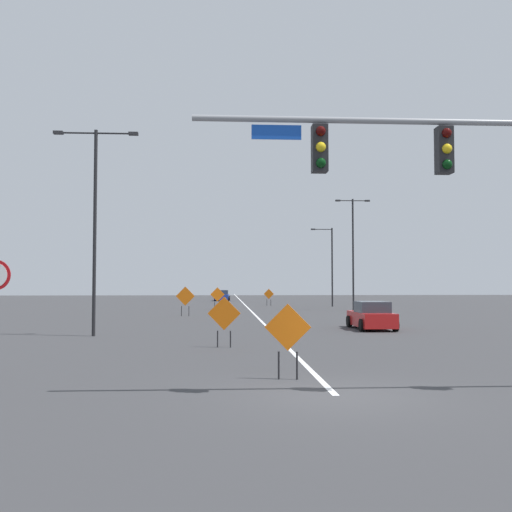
# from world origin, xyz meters

# --- Properties ---
(ground) EXTENTS (203.47, 203.47, 0.00)m
(ground) POSITION_xyz_m (0.00, 0.00, 0.00)
(ground) COLOR #38383A
(road_centre_stripe) EXTENTS (0.16, 113.04, 0.01)m
(road_centre_stripe) POSITION_xyz_m (0.00, 56.52, 0.00)
(road_centre_stripe) COLOR white
(road_centre_stripe) RESTS_ON ground
(traffic_signal_assembly) EXTENTS (11.32, 0.44, 6.43)m
(traffic_signal_assembly) POSITION_xyz_m (3.99, -0.02, 4.95)
(traffic_signal_assembly) COLOR gray
(traffic_signal_assembly) RESTS_ON ground
(street_lamp_far_left) EXTENTS (3.90, 0.24, 9.58)m
(street_lamp_far_left) POSITION_xyz_m (-8.39, 14.56, 5.60)
(street_lamp_far_left) COLOR black
(street_lamp_far_left) RESTS_ON ground
(street_lamp_mid_left) EXTENTS (3.11, 0.24, 9.96)m
(street_lamp_mid_left) POSITION_xyz_m (9.16, 38.54, 5.73)
(street_lamp_mid_left) COLOR black
(street_lamp_mid_left) RESTS_ON ground
(street_lamp_far_right) EXTENTS (2.27, 0.24, 8.14)m
(street_lamp_far_right) POSITION_xyz_m (8.67, 46.81, 4.53)
(street_lamp_far_right) COLOR black
(street_lamp_far_right) RESTS_ON ground
(construction_sign_median_near) EXTENTS (1.26, 0.20, 1.92)m
(construction_sign_median_near) POSITION_xyz_m (-2.41, 9.54, 1.20)
(construction_sign_median_near) COLOR orange
(construction_sign_median_near) RESTS_ON ground
(construction_sign_left_shoulder) EXTENTS (1.18, 0.25, 1.91)m
(construction_sign_left_shoulder) POSITION_xyz_m (-0.81, 2.16, 1.21)
(construction_sign_left_shoulder) COLOR orange
(construction_sign_left_shoulder) RESTS_ON ground
(construction_sign_right_shoulder) EXTENTS (1.08, 0.22, 1.81)m
(construction_sign_right_shoulder) POSITION_xyz_m (2.44, 49.10, 1.14)
(construction_sign_right_shoulder) COLOR orange
(construction_sign_right_shoulder) RESTS_ON ground
(construction_sign_left_lane) EXTENTS (1.31, 0.08, 2.03)m
(construction_sign_left_lane) POSITION_xyz_m (-2.95, 40.81, 1.28)
(construction_sign_left_lane) COLOR orange
(construction_sign_left_lane) RESTS_ON ground
(construction_sign_right_lane) EXTENTS (1.40, 0.19, 2.17)m
(construction_sign_right_lane) POSITION_xyz_m (-5.21, 30.34, 1.37)
(construction_sign_right_lane) COLOR orange
(construction_sign_right_lane) RESTS_ON ground
(car_blue_passing) EXTENTS (2.17, 3.94, 1.46)m
(car_blue_passing) POSITION_xyz_m (-2.54, 66.52, 0.66)
(car_blue_passing) COLOR #1E389E
(car_blue_passing) RESTS_ON ground
(car_red_approaching) EXTENTS (1.95, 4.16, 1.47)m
(car_red_approaching) POSITION_xyz_m (5.38, 17.70, 0.67)
(car_red_approaching) COLOR red
(car_red_approaching) RESTS_ON ground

